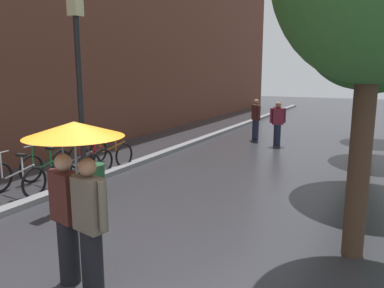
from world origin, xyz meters
name	(u,v)px	position (x,y,z in m)	size (l,w,h in m)	color
kerb_strip	(196,141)	(-3.20, 10.00, 0.06)	(0.30, 36.00, 0.12)	slate
street_tree_1	(367,13)	(2.64, 6.98, 4.01)	(3.05, 3.05, 5.77)	#473323
street_tree_2	(378,44)	(2.85, 10.69, 3.57)	(2.76, 2.76, 5.14)	#473323
street_tree_3	(374,45)	(2.64, 14.31, 3.75)	(2.41, 2.41, 5.18)	#473323
parked_bicycle_0	(17,179)	(-3.92, 2.55, 0.38)	(1.13, 0.78, 0.96)	black
parked_bicycle_1	(46,170)	(-3.95, 3.38, 0.38)	(1.10, 0.73, 0.96)	black
parked_bicycle_2	(76,164)	(-3.76, 4.18, 0.38)	(1.10, 0.72, 0.96)	black
parked_bicycle_3	(90,158)	(-3.90, 4.87, 0.38)	(1.17, 0.85, 0.96)	black
parked_bicycle_4	(111,152)	(-3.86, 5.70, 0.38)	(1.14, 0.79, 0.96)	black
couple_under_umbrella	(76,179)	(-0.05, 0.41, 1.43)	(1.16, 1.16, 2.12)	black
street_lamp_post	(80,85)	(-2.60, 3.24, 2.42)	(0.24, 0.24, 4.13)	black
litter_bin	(94,184)	(-2.00, 2.88, 0.42)	(0.44, 0.44, 0.85)	#1E4C28
pedestrian_walking_midground	(278,122)	(-0.27, 10.88, 0.87)	(0.53, 0.44, 1.63)	#1E233D
pedestrian_walking_far	(256,119)	(-1.34, 11.66, 0.84)	(0.42, 0.48, 1.64)	#1E233D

